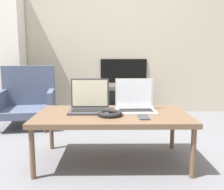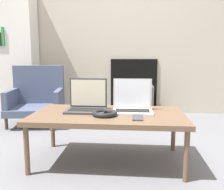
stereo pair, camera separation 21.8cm
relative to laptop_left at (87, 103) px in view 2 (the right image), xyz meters
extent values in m
plane|color=slate|center=(0.18, -0.22, -0.44)|extent=(14.00, 14.00, 0.00)
cube|color=#B7AD99|center=(0.18, 1.72, 0.86)|extent=(7.00, 0.06, 2.60)
cube|color=black|center=(0.37, 1.68, -0.06)|extent=(0.66, 0.03, 0.78)
cube|color=brown|center=(0.18, -0.08, -0.08)|extent=(1.16, 0.63, 0.04)
cylinder|color=brown|center=(-0.36, -0.36, -0.27)|extent=(0.04, 0.04, 0.35)
cylinder|color=brown|center=(0.72, -0.36, -0.27)|extent=(0.04, 0.04, 0.35)
cylinder|color=brown|center=(-0.36, 0.19, -0.27)|extent=(0.04, 0.04, 0.35)
cylinder|color=brown|center=(0.72, 0.19, -0.27)|extent=(0.04, 0.04, 0.35)
cube|color=#38383D|center=(0.00, -0.04, -0.05)|extent=(0.31, 0.23, 0.02)
cube|color=black|center=(0.00, -0.04, -0.04)|extent=(0.26, 0.13, 0.00)
cube|color=#38383D|center=(0.00, 0.07, 0.08)|extent=(0.31, 0.01, 0.24)
cube|color=beige|center=(0.00, 0.06, 0.08)|extent=(0.28, 0.00, 0.21)
cube|color=silver|center=(0.36, -0.04, -0.05)|extent=(0.31, 0.23, 0.02)
cube|color=black|center=(0.36, -0.04, -0.04)|extent=(0.26, 0.13, 0.00)
cube|color=silver|center=(0.36, 0.07, 0.08)|extent=(0.31, 0.01, 0.24)
cube|color=white|center=(0.36, 0.06, 0.08)|extent=(0.28, 0.01, 0.21)
torus|color=black|center=(0.16, -0.16, -0.04)|extent=(0.18, 0.18, 0.03)
cube|color=#333338|center=(0.40, -0.23, -0.05)|extent=(0.07, 0.13, 0.01)
cube|color=#4C473D|center=(0.37, 1.41, -0.23)|extent=(0.51, 0.50, 0.44)
cube|color=black|center=(0.37, 1.16, -0.23)|extent=(0.42, 0.01, 0.34)
cube|color=#47516B|center=(-0.80, 0.90, -0.26)|extent=(0.69, 0.64, 0.08)
cube|color=#47516B|center=(-0.83, 1.13, 0.02)|extent=(0.63, 0.19, 0.48)
cube|color=#47516B|center=(-1.07, 0.86, -0.12)|extent=(0.13, 0.50, 0.20)
cube|color=#47516B|center=(-0.52, 0.94, -0.12)|extent=(0.13, 0.50, 0.20)
cylinder|color=#4C3828|center=(-1.06, 0.67, -0.37)|extent=(0.04, 0.04, 0.15)
cylinder|color=#4C3828|center=(-0.54, 0.67, -0.37)|extent=(0.04, 0.04, 0.15)
cylinder|color=#4C3828|center=(-1.06, 1.13, -0.37)|extent=(0.04, 0.04, 0.15)
cylinder|color=#4C3828|center=(-0.54, 1.13, -0.37)|extent=(0.04, 0.04, 0.15)
cube|color=silver|center=(-1.33, 1.52, 0.43)|extent=(0.62, 0.30, 1.74)
cube|color=black|center=(-1.43, 1.35, 0.60)|extent=(0.03, 0.02, 0.18)
cube|color=#337F42|center=(-1.40, 1.35, 0.64)|extent=(0.03, 0.02, 0.25)
camera|label=1|loc=(0.16, -1.94, 0.37)|focal=40.00mm
camera|label=2|loc=(0.38, -1.94, 0.37)|focal=40.00mm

